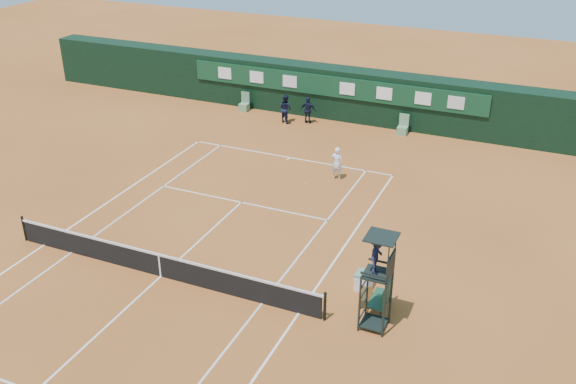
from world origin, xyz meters
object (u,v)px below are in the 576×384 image
(umpire_chair, at_px, (378,263))
(player_bench, at_px, (383,296))
(cooler, at_px, (364,281))
(player, at_px, (337,163))
(tennis_net, at_px, (160,265))

(umpire_chair, xyz_separation_m, player_bench, (0.02, 0.92, -1.86))
(player_bench, xyz_separation_m, cooler, (-0.97, 0.99, -0.27))
(player_bench, xyz_separation_m, player, (-4.92, 9.20, 0.22))
(umpire_chair, height_order, player, umpire_chair)
(umpire_chair, xyz_separation_m, cooler, (-0.95, 1.91, -2.13))
(umpire_chair, bearing_deg, player, 115.81)
(tennis_net, bearing_deg, cooler, 17.65)
(player_bench, distance_m, player, 10.44)
(cooler, bearing_deg, tennis_net, -162.35)
(tennis_net, xyz_separation_m, player, (3.08, 10.45, 0.31))
(tennis_net, xyz_separation_m, player_bench, (8.00, 1.25, 0.09))
(tennis_net, bearing_deg, umpire_chair, 2.37)
(tennis_net, xyz_separation_m, umpire_chair, (7.97, 0.33, 1.95))
(umpire_chair, xyz_separation_m, player, (-4.90, 10.12, -1.64))
(umpire_chair, distance_m, cooler, 3.01)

